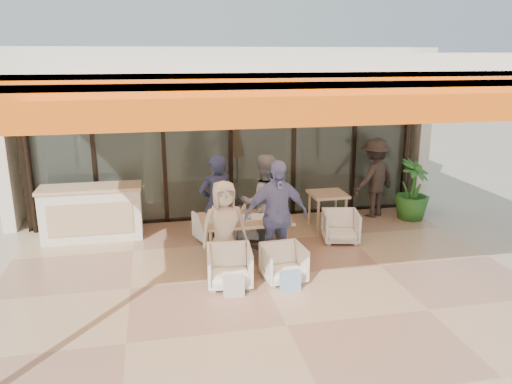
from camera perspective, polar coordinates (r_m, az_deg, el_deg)
ground at (r=7.93m, az=0.63°, el=-9.79°), size 70.00×70.00×0.00m
terrace_floor at (r=7.93m, az=0.63°, el=-9.76°), size 8.00×6.00×0.01m
terrace_structure at (r=6.92m, az=1.19°, el=14.34°), size 8.00×6.00×3.40m
glass_storefront at (r=10.28m, az=-2.95°, el=5.46°), size 8.08×0.10×3.20m
interior_block at (r=12.47m, az=-4.63°, el=10.12°), size 9.05×3.62×3.52m
host_counter at (r=9.80m, az=-18.22°, el=-2.25°), size 1.85×0.65×1.04m
dining_table at (r=8.38m, az=-1.29°, el=-3.32°), size 1.50×0.90×0.93m
chair_far_left at (r=9.32m, az=-4.85°, el=-3.77°), size 0.78×0.76×0.64m
chair_far_right at (r=9.45m, az=0.22°, el=-3.39°), size 0.81×0.79×0.66m
chair_near_left at (r=7.56m, az=-3.05°, el=-8.31°), size 0.71×0.67×0.68m
chair_near_right at (r=7.73m, az=3.18°, el=-7.94°), size 0.66×0.62×0.63m
diner_navy at (r=8.68m, az=-4.52°, el=-1.38°), size 0.73×0.57×1.75m
diner_grey at (r=8.82m, az=0.90°, el=-1.17°), size 0.85×0.67×1.72m
diner_cream at (r=7.87m, az=-3.65°, el=-4.08°), size 0.78×0.55×1.51m
diner_periwinkle at (r=7.97m, az=2.32°, el=-2.69°), size 1.09×0.53×1.80m
tote_bag_cream at (r=7.28m, az=-2.54°, el=-10.78°), size 0.30×0.10×0.34m
tote_bag_blue at (r=7.44m, az=3.96°, el=-10.18°), size 0.30×0.10×0.34m
side_table at (r=9.97m, az=8.19°, el=-0.69°), size 0.70×0.70×0.74m
side_chair at (r=9.39m, az=9.66°, el=-3.75°), size 0.74×0.71×0.66m
standing_woman at (r=10.85m, az=13.37°, el=1.55°), size 1.27×1.06×1.71m
potted_palm at (r=10.90m, az=17.47°, el=0.19°), size 1.01×1.01×1.29m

